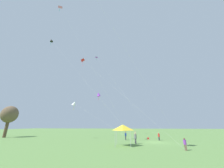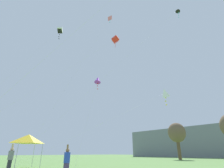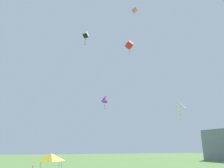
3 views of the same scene
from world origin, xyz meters
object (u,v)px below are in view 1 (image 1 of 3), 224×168
object	(u,v)px
person_grey_shirt	(135,138)
kite_red_box_1	(83,60)
kite_purple_diamond_4	(98,94)
kite_purple_delta_0	(97,58)
cooler_box	(148,138)
kite_white_diamond_3	(74,103)
festival_tent	(123,128)
kite_pink_delta_2	(61,8)
kite_black_diamond_6	(51,40)
person_blue_shirt	(126,135)
person_purple_shirt	(185,144)
person_red_shirt	(159,136)

from	to	relation	value
person_grey_shirt	kite_red_box_1	distance (m)	19.83
kite_purple_diamond_4	person_grey_shirt	bearing A→B (deg)	-101.76
kite_purple_delta_0	person_grey_shirt	bearing A→B (deg)	-143.50
cooler_box	kite_purple_delta_0	bearing A→B (deg)	60.73
kite_white_diamond_3	cooler_box	bearing A→B (deg)	-83.16
kite_red_box_1	cooler_box	bearing A→B (deg)	-62.58
festival_tent	kite_pink_delta_2	xyz separation A→B (m)	(-2.31, 12.84, 24.81)
kite_black_diamond_6	person_blue_shirt	bearing A→B (deg)	-88.82
cooler_box	kite_purple_diamond_4	xyz separation A→B (m)	(-6.41, 10.51, 9.21)
person_blue_shirt	kite_black_diamond_6	distance (m)	34.85
festival_tent	person_blue_shirt	world-z (taller)	festival_tent
kite_red_box_1	person_purple_shirt	bearing A→B (deg)	-109.13
kite_black_diamond_6	kite_red_box_1	bearing A→B (deg)	-110.58
festival_tent	kite_purple_delta_0	bearing A→B (deg)	27.74
kite_purple_delta_0	kite_pink_delta_2	size ratio (longest dim) A/B	1.00
person_blue_shirt	kite_pink_delta_2	world-z (taller)	kite_pink_delta_2
kite_white_diamond_3	kite_black_diamond_6	bearing A→B (deg)	92.97
person_blue_shirt	kite_black_diamond_6	xyz separation A→B (m)	(-0.45, 21.95, 27.07)
person_purple_shirt	person_red_shirt	xyz separation A→B (m)	(11.22, 0.85, 0.04)
person_red_shirt	person_blue_shirt	world-z (taller)	person_blue_shirt
kite_white_diamond_3	kite_purple_diamond_4	bearing A→B (deg)	-120.44
person_purple_shirt	person_blue_shirt	distance (m)	13.72
festival_tent	cooler_box	world-z (taller)	festival_tent
person_red_shirt	person_grey_shirt	world-z (taller)	person_grey_shirt
cooler_box	kite_red_box_1	size ratio (longest dim) A/B	0.03
person_blue_shirt	kite_red_box_1	bearing A→B (deg)	177.29
cooler_box	person_red_shirt	distance (m)	3.00
kite_red_box_1	kite_black_diamond_6	bearing A→B (deg)	69.42
person_grey_shirt	kite_pink_delta_2	xyz separation A→B (m)	(-5.22, 14.86, 26.51)
kite_white_diamond_3	person_grey_shirt	bearing A→B (deg)	-111.65
kite_purple_delta_0	kite_pink_delta_2	xyz separation A→B (m)	(-21.80, 2.59, -0.05)
kite_white_diamond_3	kite_purple_diamond_4	world-z (taller)	kite_purple_diamond_4
kite_white_diamond_3	kite_black_diamond_6	xyz separation A→B (m)	(-0.48, 9.24, 19.67)
kite_white_diamond_3	kite_red_box_1	bearing A→B (deg)	-146.31
person_purple_shirt	kite_black_diamond_6	bearing A→B (deg)	-7.78
festival_tent	person_grey_shirt	distance (m)	3.93
person_purple_shirt	person_grey_shirt	bearing A→B (deg)	-29.89
person_purple_shirt	person_grey_shirt	world-z (taller)	person_grey_shirt
kite_purple_diamond_4	kite_black_diamond_6	world-z (taller)	kite_black_diamond_6
person_red_shirt	kite_red_box_1	xyz separation A→B (m)	(-5.27, 16.29, 16.60)
person_red_shirt	kite_purple_delta_0	distance (m)	33.70
kite_purple_diamond_4	kite_pink_delta_2	bearing A→B (deg)	131.87
person_purple_shirt	cooler_box	bearing A→B (deg)	-65.87
person_purple_shirt	person_red_shirt	bearing A→B (deg)	-73.68
kite_black_diamond_6	kite_purple_delta_0	bearing A→B (deg)	-45.79
kite_purple_diamond_4	kite_black_diamond_6	bearing A→B (deg)	77.06
person_blue_shirt	kite_pink_delta_2	bearing A→B (deg)	-172.11
cooler_box	kite_red_box_1	xyz separation A→B (m)	(-7.40, 14.26, 17.24)
kite_pink_delta_2	kite_purple_diamond_4	size ratio (longest dim) A/B	2.82
person_red_shirt	kite_white_diamond_3	distance (m)	21.17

